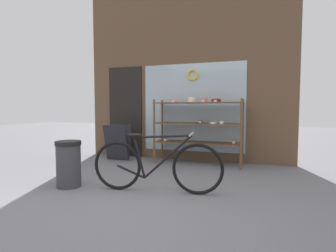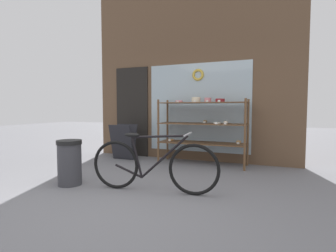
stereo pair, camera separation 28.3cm
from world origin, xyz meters
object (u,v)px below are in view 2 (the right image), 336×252
(sandwich_board, at_px, (123,142))
(trash_bin, at_px, (70,161))
(display_case, at_px, (202,122))
(bicycle, at_px, (153,165))

(sandwich_board, height_order, trash_bin, sandwich_board)
(display_case, distance_m, bicycle, 2.03)
(trash_bin, bearing_deg, display_case, 56.16)
(display_case, relative_size, sandwich_board, 2.29)
(display_case, xyz_separation_m, sandwich_board, (-1.76, -0.16, -0.47))
(bicycle, height_order, sandwich_board, bicycle)
(display_case, relative_size, trash_bin, 2.65)
(bicycle, bearing_deg, display_case, 77.88)
(display_case, relative_size, bicycle, 0.99)
(display_case, distance_m, sandwich_board, 1.83)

